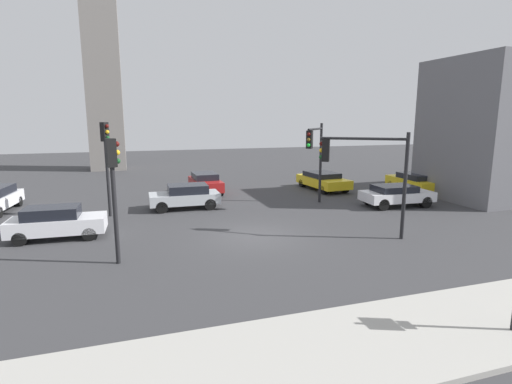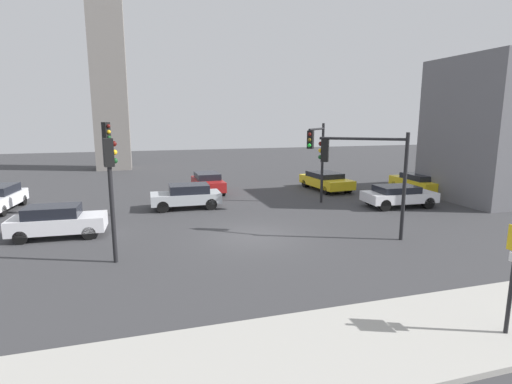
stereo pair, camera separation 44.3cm
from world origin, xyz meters
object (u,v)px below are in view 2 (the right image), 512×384
car_0 (398,195)px  car_4 (326,180)px  car_1 (417,183)px  car_5 (208,182)px  traffic_light_3 (111,177)px  traffic_light_1 (362,163)px  car_2 (187,196)px  car_6 (57,221)px  traffic_light_2 (108,151)px  traffic_light_0 (317,149)px

car_0 → car_4: bearing=107.4°
car_1 → car_5: 14.83m
traffic_light_3 → car_0: size_ratio=1.06×
traffic_light_3 → car_0: (15.76, 4.95, -2.50)m
traffic_light_1 → car_2: (-6.80, 7.83, -2.57)m
car_0 → car_1: car_1 is taller
traffic_light_3 → car_6: bearing=109.4°
traffic_light_2 → car_0: size_ratio=1.18×
traffic_light_3 → car_0: 16.71m
traffic_light_0 → traffic_light_1: (-0.65, -6.06, -0.14)m
car_0 → car_5: 12.76m
car_4 → traffic_light_3: bearing=-55.6°
car_6 → traffic_light_1: bearing=-13.3°
car_2 → car_4: car_2 is taller
traffic_light_2 → car_4: bearing=59.7°
traffic_light_0 → car_1: (8.75, 1.92, -2.71)m
car_5 → traffic_light_2: bearing=-52.0°
traffic_light_0 → car_5: traffic_light_0 is taller
traffic_light_3 → car_6: (-2.65, 4.00, -2.46)m
car_1 → car_5: size_ratio=1.10×
traffic_light_1 → traffic_light_3: 10.38m
traffic_light_2 → car_6: (-2.07, -3.60, -2.77)m
traffic_light_2 → traffic_light_3: 7.63m
car_1 → car_6: (-22.42, -4.34, -0.00)m
traffic_light_0 → car_0: size_ratio=1.15×
car_4 → car_1: bearing=57.2°
traffic_light_0 → car_0: (4.74, -1.47, -2.76)m
car_0 → traffic_light_3: bearing=-159.1°
car_4 → car_5: (-8.59, 1.25, 0.05)m
traffic_light_2 → traffic_light_3: (0.59, -7.60, -0.31)m
traffic_light_1 → car_4: (3.79, 11.01, -2.62)m
traffic_light_3 → traffic_light_0: bearing=16.1°
traffic_light_2 → car_6: 4.99m
traffic_light_0 → traffic_light_3: size_ratio=1.08×
traffic_light_3 → car_4: bearing=24.6°
car_1 → car_6: size_ratio=1.10×
traffic_light_1 → car_4: bearing=-74.5°
car_0 → car_5: size_ratio=1.06×
car_2 → traffic_light_2: bearing=9.2°
traffic_light_1 → car_5: 13.42m
car_4 → car_5: 8.68m
traffic_light_3 → car_6: 5.40m
traffic_light_1 → car_1: bearing=-105.1°
car_0 → car_1: (4.01, 3.39, 0.04)m
car_1 → car_4: car_1 is taller
car_1 → car_4: size_ratio=0.94×
traffic_light_0 → car_5: 8.69m
traffic_light_3 → car_4: size_ratio=0.96×
traffic_light_1 → car_0: (5.39, 4.59, -2.62)m
traffic_light_1 → car_0: 7.55m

